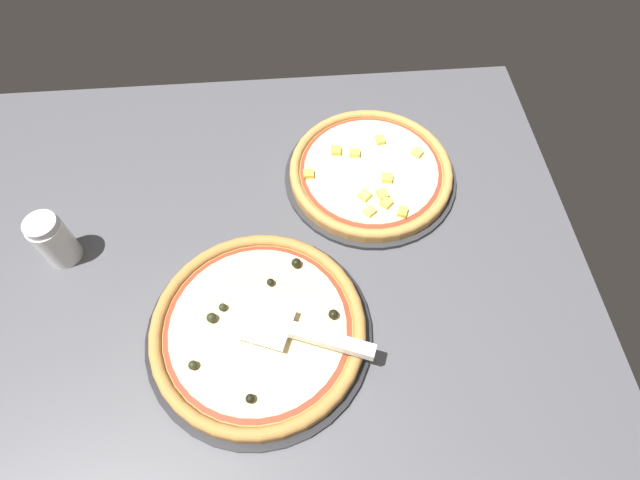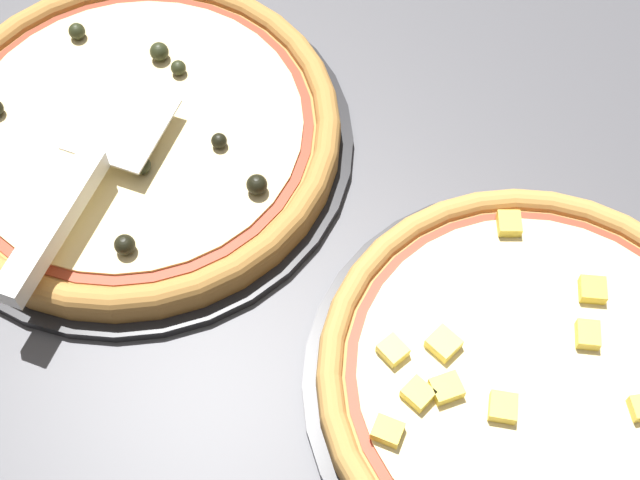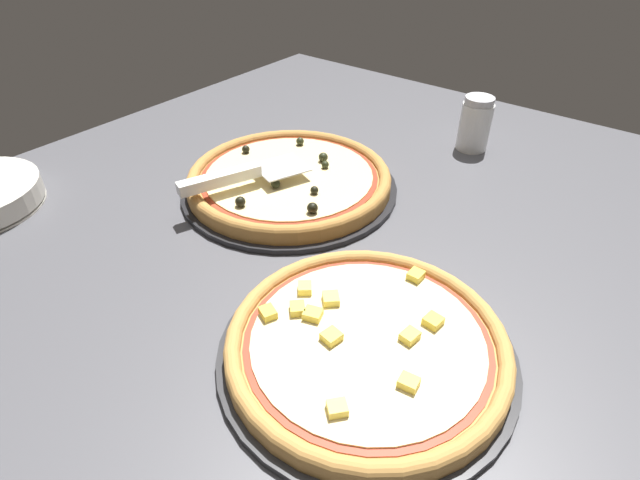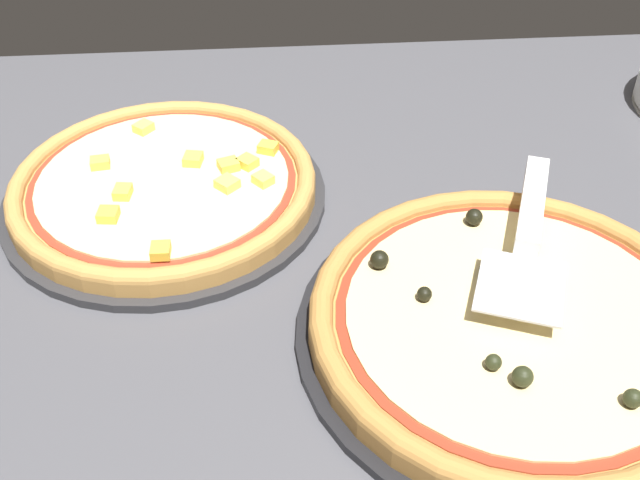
{
  "view_description": "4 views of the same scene",
  "coord_description": "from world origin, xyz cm",
  "px_view_note": "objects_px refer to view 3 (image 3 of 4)",
  "views": [
    {
      "loc": [
        9.94,
        -38.61,
        82.83
      ],
      "look_at": [
        13.93,
        10.54,
        3.0
      ],
      "focal_mm": 28.0,
      "sensor_mm": 36.0,
      "label": 1
    },
    {
      "loc": [
        51.27,
        10.21,
        65.71
      ],
      "look_at": [
        13.93,
        10.54,
        3.0
      ],
      "focal_mm": 50.0,
      "sensor_mm": 36.0,
      "label": 2
    },
    {
      "loc": [
        60.95,
        47.46,
        47.4
      ],
      "look_at": [
        13.93,
        10.54,
        3.0
      ],
      "focal_mm": 28.0,
      "sensor_mm": 36.0,
      "label": 3
    },
    {
      "loc": [
        -43.07,
        15.04,
        50.63
      ],
      "look_at": [
        13.93,
        10.54,
        3.0
      ],
      "focal_mm": 42.0,
      "sensor_mm": 36.0,
      "label": 4
    }
  ],
  "objects_px": {
    "pizza_back": "(367,342)",
    "parmesan_shaker": "(475,124)",
    "serving_spatula": "(232,177)",
    "pizza_front": "(289,178)"
  },
  "relations": [
    {
      "from": "pizza_back",
      "to": "parmesan_shaker",
      "type": "distance_m",
      "value": 0.62
    },
    {
      "from": "pizza_back",
      "to": "serving_spatula",
      "type": "distance_m",
      "value": 0.39
    },
    {
      "from": "pizza_front",
      "to": "parmesan_shaker",
      "type": "relative_size",
      "value": 3.31
    },
    {
      "from": "pizza_front",
      "to": "parmesan_shaker",
      "type": "xyz_separation_m",
      "value": [
        -0.37,
        0.19,
        0.03
      ]
    },
    {
      "from": "pizza_front",
      "to": "serving_spatula",
      "type": "bearing_deg",
      "value": -20.78
    },
    {
      "from": "pizza_front",
      "to": "serving_spatula",
      "type": "xyz_separation_m",
      "value": [
        0.1,
        -0.04,
        0.03
      ]
    },
    {
      "from": "pizza_back",
      "to": "serving_spatula",
      "type": "relative_size",
      "value": 1.47
    },
    {
      "from": "pizza_back",
      "to": "serving_spatula",
      "type": "height_order",
      "value": "serving_spatula"
    },
    {
      "from": "serving_spatula",
      "to": "parmesan_shaker",
      "type": "xyz_separation_m",
      "value": [
        -0.47,
        0.23,
        -0.0
      ]
    },
    {
      "from": "pizza_front",
      "to": "pizza_back",
      "type": "xyz_separation_m",
      "value": [
        0.24,
        0.33,
        -0.0
      ]
    }
  ]
}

